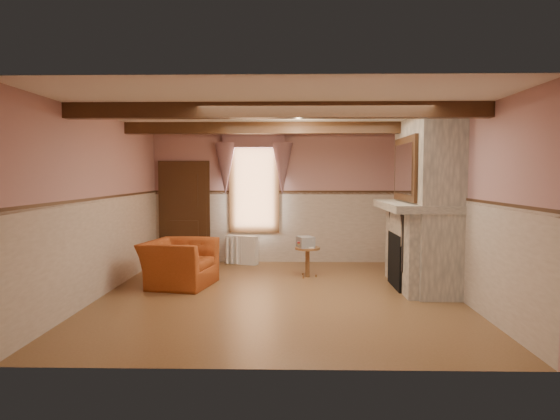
{
  "coord_description": "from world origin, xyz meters",
  "views": [
    {
      "loc": [
        0.19,
        -7.68,
        1.87
      ],
      "look_at": [
        0.0,
        0.8,
        1.28
      ],
      "focal_mm": 32.0,
      "sensor_mm": 36.0,
      "label": 1
    }
  ],
  "objects_px": {
    "side_table": "(307,262)",
    "mantel_clock": "(404,194)",
    "armchair": "(179,263)",
    "oil_lamp": "(408,193)",
    "radiator": "(242,250)",
    "bowl": "(414,199)"
  },
  "relations": [
    {
      "from": "armchair",
      "to": "mantel_clock",
      "type": "xyz_separation_m",
      "value": [
        3.94,
        0.78,
        1.13
      ]
    },
    {
      "from": "radiator",
      "to": "bowl",
      "type": "relative_size",
      "value": 1.95
    },
    {
      "from": "mantel_clock",
      "to": "oil_lamp",
      "type": "xyz_separation_m",
      "value": [
        0.0,
        -0.25,
        0.04
      ]
    },
    {
      "from": "radiator",
      "to": "bowl",
      "type": "bearing_deg",
      "value": -11.66
    },
    {
      "from": "mantel_clock",
      "to": "oil_lamp",
      "type": "bearing_deg",
      "value": -90.0
    },
    {
      "from": "mantel_clock",
      "to": "armchair",
      "type": "bearing_deg",
      "value": -168.76
    },
    {
      "from": "radiator",
      "to": "mantel_clock",
      "type": "bearing_deg",
      "value": -1.38
    },
    {
      "from": "side_table",
      "to": "mantel_clock",
      "type": "distance_m",
      "value": 2.15
    },
    {
      "from": "side_table",
      "to": "bowl",
      "type": "relative_size",
      "value": 1.53
    },
    {
      "from": "radiator",
      "to": "bowl",
      "type": "height_order",
      "value": "bowl"
    },
    {
      "from": "armchair",
      "to": "bowl",
      "type": "xyz_separation_m",
      "value": [
        3.94,
        0.07,
        1.08
      ]
    },
    {
      "from": "side_table",
      "to": "radiator",
      "type": "bearing_deg",
      "value": 135.87
    },
    {
      "from": "side_table",
      "to": "radiator",
      "type": "relative_size",
      "value": 0.79
    },
    {
      "from": "armchair",
      "to": "bowl",
      "type": "relative_size",
      "value": 3.31
    },
    {
      "from": "radiator",
      "to": "oil_lamp",
      "type": "relative_size",
      "value": 2.5
    },
    {
      "from": "armchair",
      "to": "side_table",
      "type": "height_order",
      "value": "armchair"
    },
    {
      "from": "mantel_clock",
      "to": "oil_lamp",
      "type": "height_order",
      "value": "oil_lamp"
    },
    {
      "from": "bowl",
      "to": "mantel_clock",
      "type": "distance_m",
      "value": 0.72
    },
    {
      "from": "radiator",
      "to": "side_table",
      "type": "bearing_deg",
      "value": -22.79
    },
    {
      "from": "side_table",
      "to": "bowl",
      "type": "xyz_separation_m",
      "value": [
        1.75,
        -0.71,
        1.19
      ]
    },
    {
      "from": "armchair",
      "to": "radiator",
      "type": "bearing_deg",
      "value": -11.29
    },
    {
      "from": "radiator",
      "to": "oil_lamp",
      "type": "distance_m",
      "value": 3.68
    }
  ]
}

